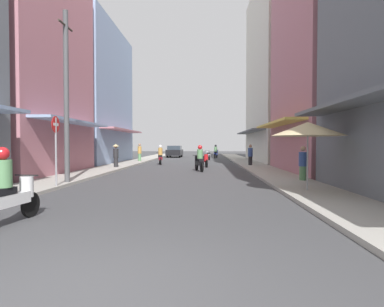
% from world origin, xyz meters
% --- Properties ---
extents(ground_plane, '(103.67, 103.67, 0.00)m').
position_xyz_m(ground_plane, '(0.00, 19.56, 0.00)').
color(ground_plane, '#424244').
extents(sidewalk_left, '(2.10, 55.12, 0.12)m').
position_xyz_m(sidewalk_left, '(-4.95, 19.56, 0.06)').
color(sidewalk_left, '#ADA89E').
rests_on(sidewalk_left, ground).
extents(sidewalk_right, '(2.10, 55.12, 0.12)m').
position_xyz_m(sidewalk_right, '(4.95, 19.56, 0.06)').
color(sidewalk_right, '#ADA89E').
rests_on(sidewalk_right, ground).
extents(building_left_mid, '(7.05, 8.53, 11.22)m').
position_xyz_m(building_left_mid, '(-8.99, 13.39, 5.60)').
color(building_left_mid, '#B7727F').
rests_on(building_left_mid, ground).
extents(building_left_far, '(7.05, 10.80, 11.44)m').
position_xyz_m(building_left_far, '(-8.99, 23.56, 5.72)').
color(building_left_far, '#8CA5CC').
rests_on(building_left_far, ground).
extents(building_right_mid, '(7.05, 8.85, 13.61)m').
position_xyz_m(building_right_mid, '(8.99, 15.17, 6.80)').
color(building_right_mid, '#B7727F').
rests_on(building_right_mid, ground).
extents(building_right_far, '(7.05, 12.96, 16.67)m').
position_xyz_m(building_right_far, '(9.00, 26.99, 8.33)').
color(building_right_far, silver).
rests_on(building_right_far, ground).
extents(motorbike_maroon, '(0.62, 1.79, 1.58)m').
position_xyz_m(motorbike_maroon, '(-2.22, 22.16, 0.70)').
color(motorbike_maroon, black).
rests_on(motorbike_maroon, ground).
extents(motorbike_silver, '(0.60, 1.80, 0.96)m').
position_xyz_m(motorbike_silver, '(1.66, 30.20, 0.50)').
color(motorbike_silver, black).
rests_on(motorbike_silver, ground).
extents(motorbike_white, '(0.55, 1.81, 1.58)m').
position_xyz_m(motorbike_white, '(-2.60, 2.94, 0.70)').
color(motorbike_white, black).
rests_on(motorbike_white, ground).
extents(motorbike_black, '(0.69, 1.76, 1.58)m').
position_xyz_m(motorbike_black, '(1.02, 15.89, 0.70)').
color(motorbike_black, black).
rests_on(motorbike_black, ground).
extents(motorbike_blue, '(0.63, 1.79, 1.58)m').
position_xyz_m(motorbike_blue, '(2.63, 34.31, 0.70)').
color(motorbike_blue, black).
rests_on(motorbike_blue, ground).
extents(motorbike_red, '(0.64, 1.78, 0.96)m').
position_xyz_m(motorbike_red, '(1.34, 19.58, 0.50)').
color(motorbike_red, black).
rests_on(motorbike_red, ground).
extents(parked_car, '(1.86, 4.14, 1.45)m').
position_xyz_m(parked_car, '(-2.45, 36.77, 0.74)').
color(parked_car, black).
rests_on(parked_car, ground).
extents(pedestrian_foreground, '(0.34, 0.34, 1.70)m').
position_xyz_m(pedestrian_foreground, '(-4.56, 25.44, 0.85)').
color(pedestrian_foreground, '#598C59').
rests_on(pedestrian_foreground, ground).
extents(pedestrian_midway, '(0.34, 0.34, 1.56)m').
position_xyz_m(pedestrian_midway, '(5.49, 10.25, 0.77)').
color(pedestrian_midway, '#598C59').
rests_on(pedestrian_midway, ground).
extents(pedestrian_crossing, '(0.34, 0.34, 1.61)m').
position_xyz_m(pedestrian_crossing, '(4.66, 20.12, 0.80)').
color(pedestrian_crossing, '#262628').
rests_on(pedestrian_crossing, ground).
extents(pedestrian_far, '(0.44, 0.44, 1.65)m').
position_xyz_m(pedestrian_far, '(-4.54, 17.65, 0.93)').
color(pedestrian_far, '#262628').
rests_on(pedestrian_far, ground).
extents(vendor_umbrella, '(2.37, 2.37, 2.36)m').
position_xyz_m(vendor_umbrella, '(4.73, 7.25, 2.13)').
color(vendor_umbrella, '#99999E').
rests_on(vendor_umbrella, ground).
extents(utility_pole, '(0.20, 1.20, 6.92)m').
position_xyz_m(utility_pole, '(-4.15, 9.22, 3.54)').
color(utility_pole, '#4C4C4F').
rests_on(utility_pole, ground).
extents(street_sign_no_entry, '(0.07, 0.60, 2.65)m').
position_xyz_m(street_sign_no_entry, '(-4.05, 8.06, 1.72)').
color(street_sign_no_entry, gray).
rests_on(street_sign_no_entry, ground).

